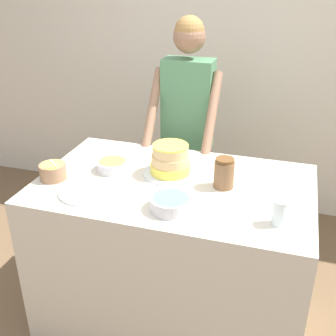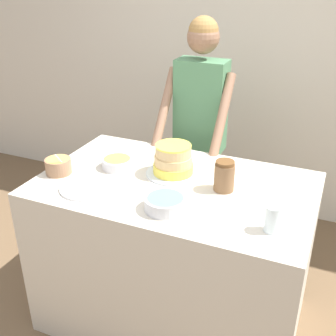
{
  "view_description": "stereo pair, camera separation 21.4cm",
  "coord_description": "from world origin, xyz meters",
  "px_view_note": "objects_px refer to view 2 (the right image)",
  "views": [
    {
      "loc": [
        0.55,
        -1.44,
        1.97
      ],
      "look_at": [
        -0.02,
        0.4,
        1.03
      ],
      "focal_mm": 45.0,
      "sensor_mm": 36.0,
      "label": 1
    },
    {
      "loc": [
        0.75,
        -1.37,
        1.97
      ],
      "look_at": [
        -0.02,
        0.4,
        1.03
      ],
      "focal_mm": 45.0,
      "sensor_mm": 36.0,
      "label": 2
    }
  ],
  "objects_px": {
    "frosting_bowl_yellow": "(58,165)",
    "drinking_glass": "(272,219)",
    "cake": "(173,161)",
    "stoneware_jar": "(224,176)",
    "ceramic_plate": "(87,187)",
    "frosting_bowl_olive": "(117,162)",
    "person_baker": "(200,116)",
    "frosting_bowl_blue": "(165,203)"
  },
  "relations": [
    {
      "from": "ceramic_plate",
      "to": "frosting_bowl_blue",
      "type": "bearing_deg",
      "value": -3.25
    },
    {
      "from": "cake",
      "to": "stoneware_jar",
      "type": "distance_m",
      "value": 0.31
    },
    {
      "from": "cake",
      "to": "ceramic_plate",
      "type": "distance_m",
      "value": 0.48
    },
    {
      "from": "frosting_bowl_yellow",
      "to": "frosting_bowl_blue",
      "type": "height_order",
      "value": "frosting_bowl_yellow"
    },
    {
      "from": "frosting_bowl_olive",
      "to": "ceramic_plate",
      "type": "distance_m",
      "value": 0.28
    },
    {
      "from": "ceramic_plate",
      "to": "stoneware_jar",
      "type": "relative_size",
      "value": 1.73
    },
    {
      "from": "frosting_bowl_olive",
      "to": "ceramic_plate",
      "type": "height_order",
      "value": "frosting_bowl_olive"
    },
    {
      "from": "frosting_bowl_yellow",
      "to": "person_baker",
      "type": "bearing_deg",
      "value": 59.64
    },
    {
      "from": "cake",
      "to": "stoneware_jar",
      "type": "xyz_separation_m",
      "value": [
        0.31,
        -0.06,
        0.0
      ]
    },
    {
      "from": "cake",
      "to": "frosting_bowl_blue",
      "type": "height_order",
      "value": "cake"
    },
    {
      "from": "drinking_glass",
      "to": "stoneware_jar",
      "type": "relative_size",
      "value": 0.76
    },
    {
      "from": "frosting_bowl_olive",
      "to": "ceramic_plate",
      "type": "relative_size",
      "value": 0.62
    },
    {
      "from": "frosting_bowl_yellow",
      "to": "drinking_glass",
      "type": "relative_size",
      "value": 1.17
    },
    {
      "from": "cake",
      "to": "frosting_bowl_olive",
      "type": "distance_m",
      "value": 0.33
    },
    {
      "from": "person_baker",
      "to": "drinking_glass",
      "type": "height_order",
      "value": "person_baker"
    },
    {
      "from": "cake",
      "to": "stoneware_jar",
      "type": "height_order",
      "value": "cake"
    },
    {
      "from": "drinking_glass",
      "to": "person_baker",
      "type": "bearing_deg",
      "value": 124.85
    },
    {
      "from": "person_baker",
      "to": "frosting_bowl_blue",
      "type": "xyz_separation_m",
      "value": [
        0.18,
        -0.99,
        -0.1
      ]
    },
    {
      "from": "frosting_bowl_yellow",
      "to": "frosting_bowl_blue",
      "type": "bearing_deg",
      "value": -9.37
    },
    {
      "from": "person_baker",
      "to": "drinking_glass",
      "type": "distance_m",
      "value": 1.18
    },
    {
      "from": "person_baker",
      "to": "frosting_bowl_yellow",
      "type": "height_order",
      "value": "person_baker"
    },
    {
      "from": "frosting_bowl_blue",
      "to": "ceramic_plate",
      "type": "height_order",
      "value": "frosting_bowl_blue"
    },
    {
      "from": "frosting_bowl_blue",
      "to": "frosting_bowl_yellow",
      "type": "bearing_deg",
      "value": 170.63
    },
    {
      "from": "frosting_bowl_blue",
      "to": "ceramic_plate",
      "type": "distance_m",
      "value": 0.45
    },
    {
      "from": "person_baker",
      "to": "frosting_bowl_olive",
      "type": "xyz_separation_m",
      "value": [
        -0.25,
        -0.68,
        -0.1
      ]
    },
    {
      "from": "frosting_bowl_olive",
      "to": "ceramic_plate",
      "type": "bearing_deg",
      "value": -94.38
    },
    {
      "from": "frosting_bowl_olive",
      "to": "stoneware_jar",
      "type": "xyz_separation_m",
      "value": [
        0.63,
        -0.01,
        0.05
      ]
    },
    {
      "from": "person_baker",
      "to": "cake",
      "type": "bearing_deg",
      "value": -83.47
    },
    {
      "from": "frosting_bowl_yellow",
      "to": "frosting_bowl_olive",
      "type": "height_order",
      "value": "frosting_bowl_yellow"
    },
    {
      "from": "cake",
      "to": "frosting_bowl_olive",
      "type": "height_order",
      "value": "cake"
    },
    {
      "from": "frosting_bowl_olive",
      "to": "person_baker",
      "type": "bearing_deg",
      "value": 69.89
    },
    {
      "from": "person_baker",
      "to": "ceramic_plate",
      "type": "xyz_separation_m",
      "value": [
        -0.27,
        -0.96,
        -0.12
      ]
    },
    {
      "from": "drinking_glass",
      "to": "stoneware_jar",
      "type": "height_order",
      "value": "stoneware_jar"
    },
    {
      "from": "frosting_bowl_blue",
      "to": "stoneware_jar",
      "type": "relative_size",
      "value": 1.24
    },
    {
      "from": "drinking_glass",
      "to": "frosting_bowl_yellow",
      "type": "bearing_deg",
      "value": 175.37
    },
    {
      "from": "frosting_bowl_blue",
      "to": "person_baker",
      "type": "bearing_deg",
      "value": 100.45
    },
    {
      "from": "ceramic_plate",
      "to": "cake",
      "type": "bearing_deg",
      "value": 43.83
    },
    {
      "from": "person_baker",
      "to": "cake",
      "type": "xyz_separation_m",
      "value": [
        0.07,
        -0.63,
        -0.05
      ]
    },
    {
      "from": "frosting_bowl_yellow",
      "to": "ceramic_plate",
      "type": "xyz_separation_m",
      "value": [
        0.24,
        -0.09,
        -0.04
      ]
    },
    {
      "from": "person_baker",
      "to": "stoneware_jar",
      "type": "relative_size",
      "value": 10.47
    },
    {
      "from": "frosting_bowl_olive",
      "to": "frosting_bowl_blue",
      "type": "relative_size",
      "value": 0.87
    },
    {
      "from": "person_baker",
      "to": "drinking_glass",
      "type": "bearing_deg",
      "value": -55.15
    }
  ]
}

